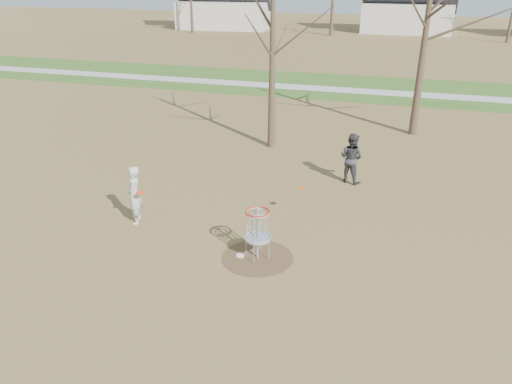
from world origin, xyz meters
TOP-DOWN VIEW (x-y plane):
  - ground at (0.00, 0.00)m, footprint 160.00×160.00m
  - green_band at (0.00, 21.00)m, footprint 160.00×8.00m
  - footpath at (0.00, 20.00)m, footprint 160.00×1.50m
  - dirt_circle at (0.00, 0.00)m, footprint 1.80×1.80m
  - player_standing at (-3.85, 0.85)m, footprint 0.60×0.72m
  - player_throwing at (1.55, 5.66)m, footprint 1.01×0.90m
  - disc_grounded at (-0.44, -0.06)m, footprint 0.22×0.22m
  - discs_in_play at (-1.37, 1.56)m, footprint 4.32×2.03m
  - disc_golf_basket at (0.00, 0.00)m, footprint 0.64×0.64m
  - houses_row at (4.32, 52.56)m, footprint 56.51×10.01m

SIDE VIEW (x-z plane):
  - ground at x=0.00m, z-range 0.00..0.00m
  - green_band at x=0.00m, z-range 0.00..0.01m
  - dirt_circle at x=0.00m, z-range 0.00..0.01m
  - footpath at x=0.00m, z-range 0.01..0.02m
  - disc_grounded at x=-0.44m, z-range 0.01..0.03m
  - player_standing at x=-3.85m, z-range 0.00..1.68m
  - player_throwing at x=1.55m, z-range 0.00..1.71m
  - disc_golf_basket at x=0.00m, z-range 0.24..1.59m
  - discs_in_play at x=-1.37m, z-range 0.94..1.08m
  - houses_row at x=4.32m, z-range -0.11..7.15m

